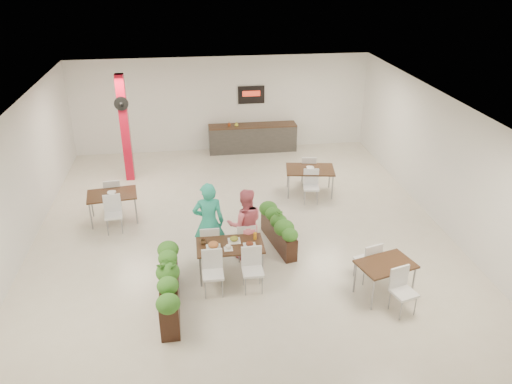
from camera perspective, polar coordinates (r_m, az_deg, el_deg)
ground at (r=12.29m, az=-1.59°, el=-4.90°), size 12.00×12.00×0.00m
room_shell at (r=11.40m, az=-1.71°, el=3.80°), size 10.10×12.10×3.22m
red_column at (r=15.15m, az=-14.75°, el=7.15°), size 0.40×0.41×3.20m
service_counter at (r=17.30m, az=-0.40°, el=6.27°), size 3.00×0.64×2.20m
main_table at (r=10.54m, az=-3.03°, el=-6.56°), size 1.40×1.62×0.92m
diner_man at (r=10.93m, az=-5.41°, el=-3.50°), size 0.69×0.45×1.89m
diner_woman at (r=11.03m, az=-1.23°, el=-3.70°), size 0.82×0.64×1.68m
planter_left at (r=9.86m, az=-9.93°, el=-10.28°), size 0.43×2.14×1.12m
planter_right at (r=11.66m, az=2.59°, el=-4.00°), size 0.67×1.72×0.91m
side_table_a at (r=13.16m, az=-16.10°, el=-0.67°), size 1.31×1.66×0.92m
side_table_b at (r=14.18m, az=6.18°, el=2.24°), size 1.47×1.67×0.92m
side_table_c at (r=10.29m, az=14.56°, el=-8.52°), size 1.25×1.67×0.92m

